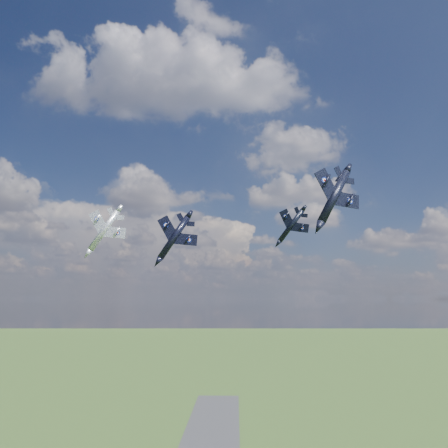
# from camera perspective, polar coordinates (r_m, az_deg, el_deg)

# --- Properties ---
(jet_lead_navy) EXTENTS (11.16, 14.38, 7.40)m
(jet_lead_navy) POSITION_cam_1_polar(r_m,az_deg,el_deg) (85.83, -6.53, -1.74)
(jet_lead_navy) COLOR black
(jet_right_navy) EXTENTS (14.94, 16.93, 7.73)m
(jet_right_navy) POSITION_cam_1_polar(r_m,az_deg,el_deg) (71.60, 14.17, 3.47)
(jet_right_navy) COLOR black
(jet_high_navy) EXTENTS (12.75, 15.23, 7.91)m
(jet_high_navy) POSITION_cam_1_polar(r_m,az_deg,el_deg) (109.71, 8.76, -0.21)
(jet_high_navy) COLOR black
(jet_left_silver) EXTENTS (9.63, 13.31, 7.42)m
(jet_left_silver) POSITION_cam_1_polar(r_m,az_deg,el_deg) (92.05, -15.41, -0.82)
(jet_left_silver) COLOR #92959C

